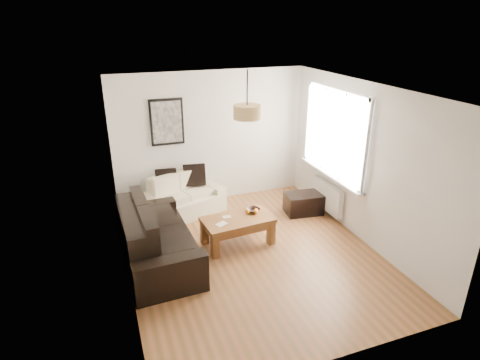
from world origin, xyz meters
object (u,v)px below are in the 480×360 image
object	(u,v)px
coffee_table	(238,231)
ottoman	(304,203)
loveseat_cream	(183,196)
sofa_leather	(157,235)

from	to	relation	value
coffee_table	ottoman	size ratio (longest dim) A/B	1.66
loveseat_cream	ottoman	world-z (taller)	loveseat_cream
coffee_table	loveseat_cream	bearing A→B (deg)	114.14
coffee_table	sofa_leather	bearing A→B (deg)	-177.61
coffee_table	ottoman	world-z (taller)	coffee_table
coffee_table	ottoman	xyz separation A→B (m)	(1.56, 0.62, -0.04)
sofa_leather	ottoman	size ratio (longest dim) A/B	2.96
sofa_leather	loveseat_cream	bearing A→B (deg)	-28.59
loveseat_cream	coffee_table	world-z (taller)	loveseat_cream
ottoman	loveseat_cream	bearing A→B (deg)	160.89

